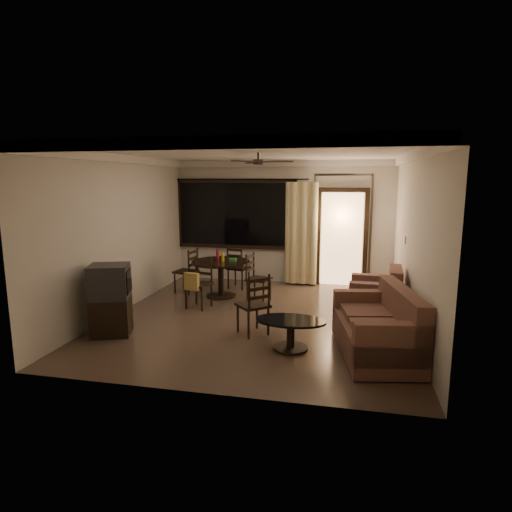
% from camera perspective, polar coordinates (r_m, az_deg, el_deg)
% --- Properties ---
extents(ground, '(5.50, 5.50, 0.00)m').
position_cam_1_polar(ground, '(7.51, 0.26, -8.22)').
color(ground, '#7F6651').
rests_on(ground, ground).
extents(room_shell, '(5.50, 6.70, 5.50)m').
position_cam_1_polar(room_shell, '(8.81, 6.46, 6.58)').
color(room_shell, beige).
rests_on(room_shell, ground).
extents(dining_table, '(1.19, 1.19, 0.96)m').
position_cam_1_polar(dining_table, '(8.72, -4.70, -1.69)').
color(dining_table, black).
rests_on(dining_table, ground).
extents(dining_chair_west, '(0.50, 0.50, 0.95)m').
position_cam_1_polar(dining_chair_west, '(9.21, -9.24, -3.08)').
color(dining_chair_west, black).
rests_on(dining_chair_west, ground).
extents(dining_chair_east, '(0.50, 0.50, 0.95)m').
position_cam_1_polar(dining_chair_east, '(8.42, 0.30, -4.20)').
color(dining_chair_east, black).
rests_on(dining_chair_east, ground).
extents(dining_chair_south, '(0.50, 0.54, 0.95)m').
position_cam_1_polar(dining_chair_south, '(8.06, -7.67, -4.76)').
color(dining_chair_south, black).
rests_on(dining_chair_south, ground).
extents(dining_chair_north, '(0.50, 0.50, 0.95)m').
position_cam_1_polar(dining_chair_north, '(9.46, -2.36, -2.61)').
color(dining_chair_north, black).
rests_on(dining_chair_north, ground).
extents(tv_cabinet, '(0.71, 0.68, 1.10)m').
position_cam_1_polar(tv_cabinet, '(6.95, -18.83, -5.54)').
color(tv_cabinet, black).
rests_on(tv_cabinet, ground).
extents(sofa, '(1.19, 1.83, 0.91)m').
position_cam_1_polar(sofa, '(6.11, 16.23, -9.39)').
color(sofa, '#4C2923').
rests_on(sofa, ground).
extents(armchair, '(0.91, 0.91, 0.86)m').
position_cam_1_polar(armchair, '(7.76, 15.98, -5.27)').
color(armchair, '#4C2923').
rests_on(armchair, ground).
extents(coffee_table, '(0.99, 0.60, 0.44)m').
position_cam_1_polar(coffee_table, '(6.10, 4.65, -9.73)').
color(coffee_table, black).
rests_on(coffee_table, ground).
extents(side_chair, '(0.60, 0.60, 0.97)m').
position_cam_1_polar(side_chair, '(6.66, -0.36, -8.01)').
color(side_chair, black).
rests_on(side_chair, ground).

